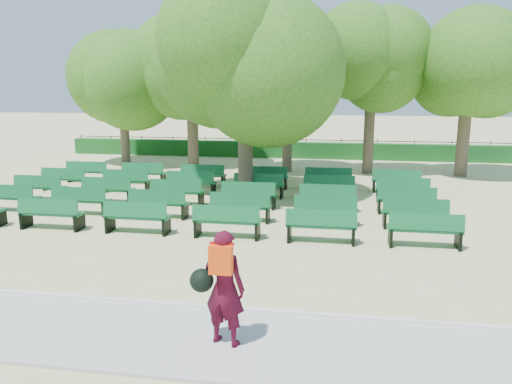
% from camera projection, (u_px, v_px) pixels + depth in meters
% --- Properties ---
extents(ground, '(120.00, 120.00, 0.00)m').
position_uv_depth(ground, '(241.00, 220.00, 15.14)').
color(ground, '#C5BE82').
extents(paving, '(30.00, 2.20, 0.06)m').
position_uv_depth(paving, '(151.00, 337.00, 7.99)').
color(paving, '#B4B3AF').
rests_on(paving, ground).
extents(curb, '(30.00, 0.12, 0.10)m').
position_uv_depth(curb, '(174.00, 305.00, 9.09)').
color(curb, silver).
rests_on(curb, ground).
extents(hedge, '(26.00, 0.70, 0.90)m').
position_uv_depth(hedge, '(288.00, 150.00, 28.56)').
color(hedge, '#15511C').
rests_on(hedge, ground).
extents(fence, '(26.00, 0.10, 1.02)m').
position_uv_depth(fence, '(289.00, 157.00, 29.04)').
color(fence, black).
rests_on(fence, ground).
extents(tree_line, '(21.80, 6.80, 7.04)m').
position_uv_depth(tree_line, '(280.00, 169.00, 24.79)').
color(tree_line, '#396E1D').
rests_on(tree_line, ground).
extents(bench_array, '(1.84, 0.68, 1.14)m').
position_uv_depth(bench_array, '(213.00, 204.00, 16.88)').
color(bench_array, '#105C2E').
rests_on(bench_array, ground).
extents(tree_among, '(5.17, 5.17, 7.26)m').
position_uv_depth(tree_among, '(245.00, 59.00, 17.09)').
color(tree_among, brown).
rests_on(tree_among, ground).
extents(person, '(0.90, 0.59, 1.82)m').
position_uv_depth(person, '(223.00, 286.00, 7.53)').
color(person, '#41091A').
rests_on(person, ground).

